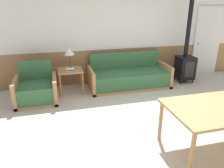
# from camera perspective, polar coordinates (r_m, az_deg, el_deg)

# --- Properties ---
(ground_plane) EXTENTS (16.00, 16.00, 0.00)m
(ground_plane) POSITION_cam_1_polar(r_m,az_deg,el_deg) (4.15, 13.59, -10.78)
(ground_plane) COLOR beige
(wall_back) EXTENTS (7.20, 0.06, 2.70)m
(wall_back) POSITION_cam_1_polar(r_m,az_deg,el_deg) (6.04, 2.88, 13.29)
(wall_back) COLOR #996B42
(wall_back) RESTS_ON ground_plane
(couch) EXTENTS (2.09, 0.86, 0.86)m
(couch) POSITION_cam_1_polar(r_m,az_deg,el_deg) (5.76, 4.44, 1.74)
(couch) COLOR #B27F4C
(couch) RESTS_ON ground_plane
(armchair) EXTENTS (0.90, 0.84, 0.86)m
(armchair) POSITION_cam_1_polar(r_m,az_deg,el_deg) (5.20, -19.12, -1.56)
(armchair) COLOR #B27F4C
(armchair) RESTS_ON ground_plane
(side_table) EXTENTS (0.59, 0.59, 0.57)m
(side_table) POSITION_cam_1_polar(r_m,az_deg,el_deg) (5.45, -10.82, 2.83)
(side_table) COLOR #B27F4C
(side_table) RESTS_ON ground_plane
(table_lamp) EXTENTS (0.26, 0.26, 0.52)m
(table_lamp) POSITION_cam_1_polar(r_m,az_deg,el_deg) (5.42, -11.11, 8.23)
(table_lamp) COLOR #4C3823
(table_lamp) RESTS_ON side_table
(book_stack) EXTENTS (0.22, 0.15, 0.07)m
(book_stack) POSITION_cam_1_polar(r_m,az_deg,el_deg) (5.32, -10.77, 3.74)
(book_stack) COLOR white
(book_stack) RESTS_ON side_table
(wood_stove) EXTENTS (0.44, 0.45, 2.31)m
(wood_stove) POSITION_cam_1_polar(r_m,az_deg,el_deg) (6.38, 18.63, 5.45)
(wood_stove) COLOR black
(wood_stove) RESTS_ON ground_plane
(entry_door) EXTENTS (0.88, 0.09, 2.02)m
(entry_door) POSITION_cam_1_polar(r_m,az_deg,el_deg) (7.27, 23.54, 10.18)
(entry_door) COLOR silver
(entry_door) RESTS_ON ground_plane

